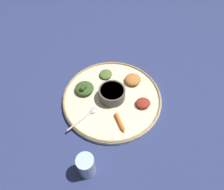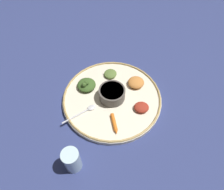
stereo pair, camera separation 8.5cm
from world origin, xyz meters
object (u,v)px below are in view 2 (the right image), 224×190
Objects in this scene: carrot_near_spoon at (114,123)px; greens_pile at (86,85)px; drinking_glass at (72,161)px; center_bowl at (112,93)px; spoon at (84,111)px.

greens_pile is at bearing -21.65° from carrot_near_spoon.
drinking_glass is at bearing 82.12° from carrot_near_spoon.
center_bowl is 1.49× the size of carrot_near_spoon.
greens_pile is at bearing 9.23° from center_bowl.
spoon is at bearing 9.83° from carrot_near_spoon.
greens_pile is 1.02× the size of drinking_glass.
spoon is (0.05, 0.12, -0.02)m from center_bowl.
greens_pile is (0.12, 0.02, -0.01)m from center_bowl.
carrot_near_spoon is (-0.08, 0.10, -0.02)m from center_bowl.
center_bowl is 1.07× the size of drinking_glass.
greens_pile is at bearing -58.34° from drinking_glass.
spoon is at bearing 125.56° from greens_pile.
center_bowl is 1.05× the size of greens_pile.
center_bowl is at bearing -111.23° from spoon.
greens_pile is 0.33m from drinking_glass.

